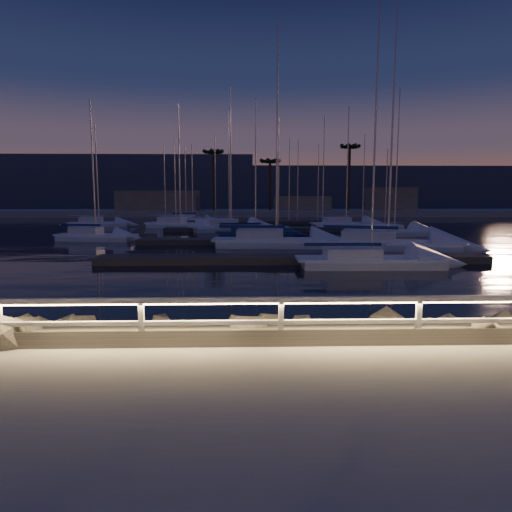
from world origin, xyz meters
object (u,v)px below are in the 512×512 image
object	(u,v)px
sailboat_n	(179,224)
sailboat_e	(94,236)
sailboat_d	(367,260)
sailboat_h	(384,243)
sailboat_c	(273,241)
sailboat_l	(392,232)
guard_rail	(370,309)
sailboat_k	(344,224)
sailboat_g	(253,232)
sailboat_j	(229,227)
sailboat_m	(192,219)
sailboat_i	(98,223)

from	to	relation	value
sailboat_n	sailboat_e	bearing A→B (deg)	-92.72
sailboat_d	sailboat_h	world-z (taller)	sailboat_h
sailboat_c	sailboat_l	bearing A→B (deg)	41.30
guard_rail	sailboat_n	size ratio (longest dim) A/B	3.16
sailboat_c	sailboat_k	distance (m)	22.07
guard_rail	sailboat_n	bearing A→B (deg)	103.26
sailboat_g	sailboat_j	xyz separation A→B (m)	(-2.41, 6.35, 0.07)
sailboat_c	sailboat_g	xyz separation A→B (m)	(-1.25, 8.20, -0.07)
sailboat_d	sailboat_l	bearing A→B (deg)	69.21
sailboat_d	sailboat_e	xyz separation A→B (m)	(-19.01, 14.50, 0.02)
sailboat_g	sailboat_h	xyz separation A→B (m)	(8.97, -9.71, 0.07)
guard_rail	sailboat_m	bearing A→B (deg)	100.38
sailboat_d	sailboat_k	size ratio (longest dim) A/B	0.96
sailboat_j	sailboat_h	bearing A→B (deg)	-77.43
sailboat_d	sailboat_e	world-z (taller)	sailboat_d
sailboat_e	sailboat_n	bearing A→B (deg)	80.26
sailboat_d	sailboat_k	distance (m)	29.74
sailboat_h	sailboat_g	bearing A→B (deg)	152.00
sailboat_g	sailboat_d	bearing A→B (deg)	-75.66
sailboat_d	sailboat_g	distance (m)	18.49
sailboat_i	sailboat_j	distance (m)	17.41
sailboat_e	guard_rail	bearing A→B (deg)	-52.61
sailboat_c	sailboat_k	size ratio (longest dim) A/B	1.13
sailboat_c	sailboat_d	distance (m)	10.38
sailboat_g	guard_rail	bearing A→B (deg)	-90.11
sailboat_d	sailboat_c	bearing A→B (deg)	116.08
sailboat_c	sailboat_g	bearing A→B (deg)	103.01
sailboat_c	sailboat_d	world-z (taller)	sailboat_c
sailboat_c	sailboat_h	xyz separation A→B (m)	(7.73, -1.51, 0.00)
sailboat_j	sailboat_m	xyz separation A→B (m)	(-5.67, 15.90, -0.07)
sailboat_k	sailboat_m	bearing A→B (deg)	147.94
sailboat_n	sailboat_l	bearing A→B (deg)	-10.24
sailboat_e	sailboat_m	bearing A→B (deg)	87.68
sailboat_g	sailboat_n	world-z (taller)	sailboat_n
sailboat_d	sailboat_j	distance (m)	25.28
sailboat_i	sailboat_c	bearing A→B (deg)	-56.07
sailboat_e	sailboat_h	world-z (taller)	sailboat_h
sailboat_n	sailboat_m	bearing A→B (deg)	105.13
sailboat_m	sailboat_i	bearing A→B (deg)	-140.87
guard_rail	sailboat_d	world-z (taller)	sailboat_d
sailboat_d	sailboat_j	world-z (taller)	sailboat_j
sailboat_g	sailboat_l	xyz separation A→B (m)	(12.95, 0.60, 0.00)
guard_rail	sailboat_c	bearing A→B (deg)	91.40
sailboat_e	sailboat_j	bearing A→B (deg)	50.27
sailboat_d	sailboat_e	distance (m)	23.91
sailboat_g	sailboat_l	distance (m)	12.97
sailboat_k	sailboat_l	size ratio (longest dim) A/B	1.04
sailboat_d	sailboat_m	world-z (taller)	sailboat_d
sailboat_l	sailboat_d	bearing A→B (deg)	-126.37
sailboat_l	sailboat_i	bearing A→B (deg)	143.13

